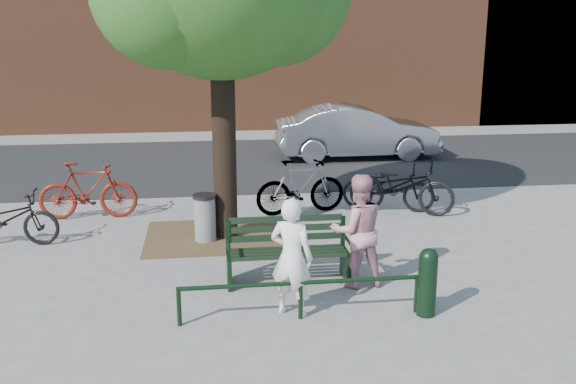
{
  "coord_description": "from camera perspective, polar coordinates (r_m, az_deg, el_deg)",
  "views": [
    {
      "loc": [
        -1.12,
        -8.53,
        3.55
      ],
      "look_at": [
        0.13,
        1.0,
        1.08
      ],
      "focal_mm": 40.0,
      "sensor_mm": 36.0,
      "label": 1
    }
  ],
  "objects": [
    {
      "name": "dirt_pit",
      "position": [
        11.3,
        -6.5,
        -3.93
      ],
      "size": [
        2.4,
        2.0,
        0.02
      ],
      "primitive_type": "cube",
      "color": "brown",
      "rests_on": "ground"
    },
    {
      "name": "bicycle_e",
      "position": [
        12.73,
        10.06,
        0.51
      ],
      "size": [
        2.16,
        1.53,
        1.08
      ],
      "primitive_type": "imported",
      "rotation": [
        0.0,
        0.0,
        1.13
      ],
      "color": "black",
      "rests_on": "ground"
    },
    {
      "name": "ground",
      "position": [
        9.31,
        0.0,
        -8.01
      ],
      "size": [
        90.0,
        90.0,
        0.0
      ],
      "primitive_type": "plane",
      "color": "gray",
      "rests_on": "ground"
    },
    {
      "name": "bicycle_b",
      "position": [
        12.74,
        -17.38,
        0.13
      ],
      "size": [
        1.84,
        0.52,
        1.1
      ],
      "primitive_type": "imported",
      "rotation": [
        0.0,
        0.0,
        1.57
      ],
      "color": "#5D160D",
      "rests_on": "ground"
    },
    {
      "name": "bicycle_d",
      "position": [
        12.49,
        1.13,
        0.48
      ],
      "size": [
        1.86,
        0.82,
        1.08
      ],
      "primitive_type": "imported",
      "rotation": [
        0.0,
        0.0,
        1.75
      ],
      "color": "gray",
      "rests_on": "ground"
    },
    {
      "name": "bollard",
      "position": [
        8.32,
        12.3,
        -7.62
      ],
      "size": [
        0.24,
        0.24,
        0.89
      ],
      "color": "black",
      "rests_on": "ground"
    },
    {
      "name": "litter_bin",
      "position": [
        10.99,
        -7.39,
        -2.28
      ],
      "size": [
        0.4,
        0.4,
        0.82
      ],
      "color": "gray",
      "rests_on": "ground"
    },
    {
      "name": "parked_car",
      "position": [
        17.97,
        6.16,
        5.33
      ],
      "size": [
        4.47,
        1.57,
        1.47
      ],
      "primitive_type": "imported",
      "rotation": [
        0.0,
        0.0,
        1.57
      ],
      "color": "gray",
      "rests_on": "ground"
    },
    {
      "name": "bicycle_a",
      "position": [
        11.66,
        -23.86,
        -2.21
      ],
      "size": [
        1.79,
        0.7,
        0.92
      ],
      "primitive_type": "imported",
      "rotation": [
        0.0,
        0.0,
        1.52
      ],
      "color": "black",
      "rests_on": "ground"
    },
    {
      "name": "road",
      "position": [
        17.43,
        -3.63,
        2.67
      ],
      "size": [
        40.0,
        7.0,
        0.01
      ],
      "primitive_type": "cube",
      "color": "black",
      "rests_on": "ground"
    },
    {
      "name": "park_bench",
      "position": [
        9.21,
        -0.06,
        -5.07
      ],
      "size": [
        1.74,
        0.54,
        0.97
      ],
      "color": "black",
      "rests_on": "ground"
    },
    {
      "name": "person_right",
      "position": [
        9.0,
        6.21,
        -3.44
      ],
      "size": [
        0.83,
        0.67,
        1.61
      ],
      "primitive_type": "imported",
      "rotation": [
        0.0,
        0.0,
        3.23
      ],
      "color": "#BC818A",
      "rests_on": "ground"
    },
    {
      "name": "person_left",
      "position": [
        8.05,
        0.32,
        -5.81
      ],
      "size": [
        0.67,
        0.6,
        1.54
      ],
      "primitive_type": "imported",
      "rotation": [
        0.0,
        0.0,
        2.61
      ],
      "color": "white",
      "rests_on": "ground"
    },
    {
      "name": "bicycle_c",
      "position": [
        12.88,
        8.9,
        0.44
      ],
      "size": [
        1.92,
        1.23,
        0.95
      ],
      "primitive_type": "imported",
      "rotation": [
        0.0,
        0.0,
        1.21
      ],
      "color": "black",
      "rests_on": "ground"
    },
    {
      "name": "guard_railing",
      "position": [
        8.06,
        1.12,
        -8.58
      ],
      "size": [
        3.06,
        0.06,
        0.51
      ],
      "color": "black",
      "rests_on": "ground"
    }
  ]
}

